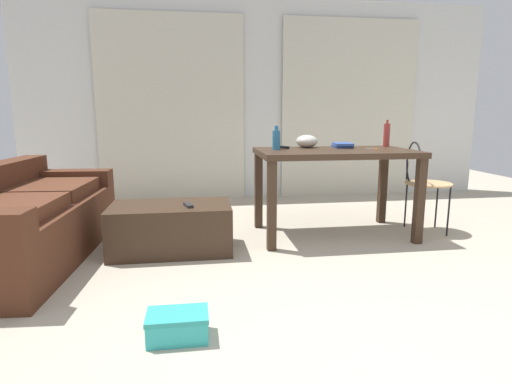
# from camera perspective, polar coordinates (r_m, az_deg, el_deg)

# --- Properties ---
(ground_plane) EXTENTS (9.06, 9.06, 0.00)m
(ground_plane) POSITION_cam_1_polar(r_m,az_deg,el_deg) (3.42, 6.98, -7.90)
(ground_plane) COLOR #B2A893
(wall_back) EXTENTS (6.03, 0.10, 2.51)m
(wall_back) POSITION_cam_1_polar(r_m,az_deg,el_deg) (5.48, 0.84, 12.50)
(wall_back) COLOR silver
(wall_back) RESTS_ON ground
(curtains) EXTENTS (4.12, 0.03, 2.29)m
(curtains) POSITION_cam_1_polar(r_m,az_deg,el_deg) (5.39, 0.98, 11.37)
(curtains) COLOR beige
(curtains) RESTS_ON ground
(couch) EXTENTS (0.92, 1.90, 0.71)m
(couch) POSITION_cam_1_polar(r_m,az_deg,el_deg) (3.52, -29.49, -3.68)
(couch) COLOR #4C2819
(couch) RESTS_ON ground
(coffee_table) EXTENTS (0.95, 0.54, 0.38)m
(coffee_table) POSITION_cam_1_polar(r_m,az_deg,el_deg) (3.38, -11.66, -4.88)
(coffee_table) COLOR #382619
(coffee_table) RESTS_ON ground
(craft_table) EXTENTS (1.36, 0.80, 0.78)m
(craft_table) POSITION_cam_1_polar(r_m,az_deg,el_deg) (3.73, 10.83, 4.15)
(craft_table) COLOR #382619
(craft_table) RESTS_ON ground
(wire_chair) EXTENTS (0.42, 0.44, 0.84)m
(wire_chair) POSITION_cam_1_polar(r_m,az_deg,el_deg) (4.10, 21.87, 2.03)
(wire_chair) COLOR tan
(wire_chair) RESTS_ON ground
(bottle_near) EXTENTS (0.07, 0.07, 0.21)m
(bottle_near) POSITION_cam_1_polar(r_m,az_deg,el_deg) (3.64, 2.83, 7.26)
(bottle_near) COLOR teal
(bottle_near) RESTS_ON craft_table
(bottle_far) EXTENTS (0.06, 0.06, 0.26)m
(bottle_far) POSITION_cam_1_polar(r_m,az_deg,el_deg) (4.18, 17.62, 7.54)
(bottle_far) COLOR #99332D
(bottle_far) RESTS_ON craft_table
(bowl) EXTENTS (0.20, 0.20, 0.12)m
(bowl) POSITION_cam_1_polar(r_m,az_deg,el_deg) (3.90, 7.04, 6.98)
(bowl) COLOR beige
(bowl) RESTS_ON craft_table
(book_stack) EXTENTS (0.20, 0.27, 0.04)m
(book_stack) POSITION_cam_1_polar(r_m,az_deg,el_deg) (3.96, 11.89, 6.36)
(book_stack) COLOR #33519E
(book_stack) RESTS_ON craft_table
(tv_remote_on_table) EXTENTS (0.10, 0.15, 0.02)m
(tv_remote_on_table) POSITION_cam_1_polar(r_m,az_deg,el_deg) (3.80, 3.73, 6.21)
(tv_remote_on_table) COLOR black
(tv_remote_on_table) RESTS_ON craft_table
(scissors) EXTENTS (0.10, 0.09, 0.00)m
(scissors) POSITION_cam_1_polar(r_m,az_deg,el_deg) (3.85, 15.92, 5.76)
(scissors) COLOR #9EA0A5
(scissors) RESTS_ON craft_table
(tv_remote_primary) EXTENTS (0.08, 0.16, 0.02)m
(tv_remote_primary) POSITION_cam_1_polar(r_m,az_deg,el_deg) (3.25, -9.34, -1.79)
(tv_remote_primary) COLOR #232326
(tv_remote_primary) RESTS_ON coffee_table
(shoebox) EXTENTS (0.30, 0.19, 0.13)m
(shoebox) POSITION_cam_1_polar(r_m,az_deg,el_deg) (2.16, -10.77, -17.69)
(shoebox) COLOR #33B2AD
(shoebox) RESTS_ON ground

